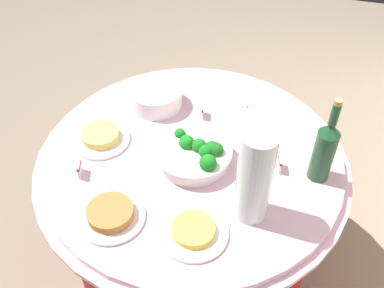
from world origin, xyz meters
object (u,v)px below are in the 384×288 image
Objects in this scene: plate_stack at (156,97)px; label_placard_mid at (202,110)px; label_placard_rear at (80,168)px; serving_tongs at (239,96)px; wine_bottle at (325,149)px; food_plate_fried_egg at (193,231)px; broccoli_bowl at (195,154)px; food_plate_noodles at (101,137)px; food_plate_peanuts at (111,214)px; label_placard_front at (280,163)px; decorative_fruit_vase at (254,179)px.

label_placard_mid is (0.02, 0.20, -0.01)m from plate_stack.
label_placard_mid and label_placard_rear have the same top height.
plate_stack is at bearing -95.97° from label_placard_mid.
wine_bottle is at bearing 43.56° from serving_tongs.
food_plate_fried_egg is 4.00× the size of label_placard_rear.
broccoli_bowl is 0.36m from plate_stack.
wine_bottle is 1.53× the size of food_plate_noodles.
food_plate_peanuts is (0.72, -0.28, 0.01)m from serving_tongs.
broccoli_bowl is at bearing -11.28° from serving_tongs.
plate_stack reaches higher than food_plate_fried_egg.
label_placard_front is (0.23, 0.53, -0.01)m from plate_stack.
broccoli_bowl is 1.27× the size of food_plate_peanuts.
broccoli_bowl is at bearing -166.24° from food_plate_fried_egg.
food_plate_fried_egg is at bearing 54.58° from food_plate_noodles.
wine_bottle is 0.17m from label_placard_front.
wine_bottle is 6.11× the size of label_placard_mid.
broccoli_bowl reaches higher than serving_tongs.
food_plate_noodles is at bearing -92.35° from broccoli_bowl.
label_placard_rear is (0.41, -0.34, 0.00)m from label_placard_mid.
broccoli_bowl is 0.44m from wine_bottle.
decorative_fruit_vase is (0.22, -0.20, 0.03)m from wine_bottle.
broccoli_bowl reaches higher than food_plate_fried_egg.
broccoli_bowl is 0.41m from label_placard_rear.
label_placard_rear is (0.18, 0.00, 0.01)m from food_plate_noodles.
broccoli_bowl is 5.09× the size of label_placard_front.
wine_bottle reaches higher than food_plate_noodles.
label_placard_rear reaches higher than food_plate_peanuts.
label_placard_front reaches higher than food_plate_fried_egg.
serving_tongs is 2.80× the size of label_placard_rear.
food_plate_fried_egg is 0.47m from label_placard_rear.
label_placard_mid is at bearing -113.77° from wine_bottle.
plate_stack is 0.95× the size of food_plate_peanuts.
label_placard_rear is (-0.01, -0.60, -0.13)m from decorative_fruit_vase.
serving_tongs is at bearing -150.00° from label_placard_front.
food_plate_peanuts is at bearing 28.26° from food_plate_noodles.
broccoli_bowl is at bearing -82.11° from label_placard_front.
food_plate_fried_egg is 0.41m from label_placard_front.
wine_bottle reaches higher than label_placard_mid.
serving_tongs is at bearing 131.17° from food_plate_noodles.
food_plate_noodles is at bearing -87.79° from label_placard_front.
label_placard_rear reaches higher than food_plate_fried_egg.
food_plate_noodles is 4.00× the size of label_placard_mid.
decorative_fruit_vase is at bearing 31.90° from label_placard_mid.
wine_bottle reaches higher than label_placard_rear.
serving_tongs is (-0.37, -0.35, -0.12)m from wine_bottle.
food_plate_fried_egg is (0.30, 0.07, -0.03)m from broccoli_bowl.
food_plate_fried_egg is 4.00× the size of label_placard_front.
serving_tongs is at bearing 144.10° from label_placard_mid.
broccoli_bowl reaches higher than label_placard_front.
food_plate_fried_egg is (0.71, -0.01, 0.01)m from serving_tongs.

